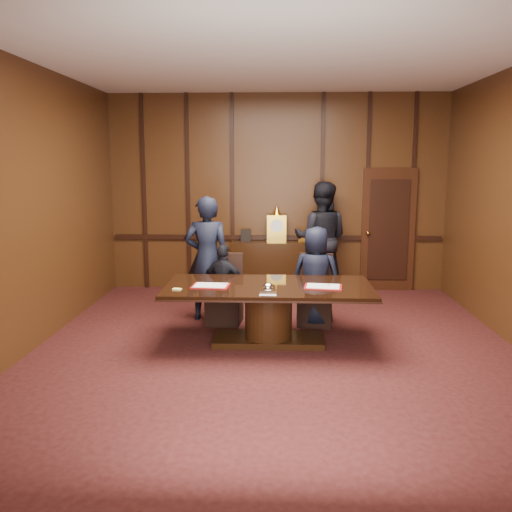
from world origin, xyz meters
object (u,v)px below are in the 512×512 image
(signatory_right, at_px, (316,276))
(witness_left, at_px, (207,258))
(signatory_left, at_px, (224,285))
(witness_right, at_px, (321,239))
(sideboard, at_px, (276,265))
(conference_table, at_px, (269,304))

(signatory_right, xyz_separation_m, witness_left, (-1.57, 0.26, 0.20))
(signatory_left, xyz_separation_m, witness_right, (1.52, 1.89, 0.41))
(sideboard, bearing_deg, signatory_right, -74.81)
(conference_table, xyz_separation_m, witness_right, (0.87, 2.69, 0.48))
(signatory_right, xyz_separation_m, witness_right, (0.22, 1.89, 0.28))
(signatory_right, bearing_deg, conference_table, 65.70)
(conference_table, relative_size, signatory_right, 1.85)
(signatory_right, bearing_deg, sideboard, -60.01)
(signatory_left, height_order, signatory_right, signatory_right)
(signatory_left, relative_size, witness_left, 0.63)
(sideboard, height_order, signatory_left, sideboard)
(witness_left, relative_size, witness_right, 0.92)
(witness_right, bearing_deg, witness_left, 52.60)
(conference_table, relative_size, witness_right, 1.33)
(sideboard, relative_size, witness_left, 0.88)
(sideboard, xyz_separation_m, signatory_left, (-0.74, -2.05, 0.09))
(witness_right, bearing_deg, signatory_right, 93.62)
(sideboard, xyz_separation_m, conference_table, (-0.09, -2.85, 0.02))
(witness_left, bearing_deg, conference_table, 127.37)
(signatory_right, height_order, witness_left, witness_left)
(signatory_left, height_order, witness_right, witness_right)
(witness_right, bearing_deg, signatory_left, 61.43)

